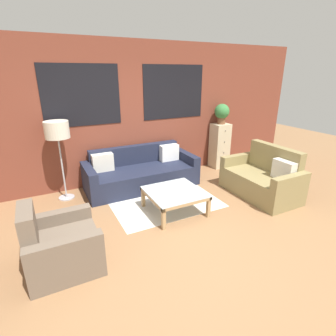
# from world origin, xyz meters

# --- Properties ---
(ground_plane) EXTENTS (16.00, 16.00, 0.00)m
(ground_plane) POSITION_xyz_m (0.00, 0.00, 0.00)
(ground_plane) COLOR #8E6642
(wall_back_brick) EXTENTS (8.40, 0.09, 2.80)m
(wall_back_brick) POSITION_xyz_m (0.00, 2.44, 1.41)
(wall_back_brick) COLOR brown
(wall_back_brick) RESTS_ON ground_plane
(rug) EXTENTS (1.86, 1.66, 0.00)m
(rug) POSITION_xyz_m (0.07, 1.26, 0.00)
(rug) COLOR silver
(rug) RESTS_ON ground_plane
(couch_dark) EXTENTS (2.22, 0.88, 0.78)m
(couch_dark) POSITION_xyz_m (-0.03, 1.95, 0.28)
(couch_dark) COLOR #1E2338
(couch_dark) RESTS_ON ground_plane
(settee_vintage) EXTENTS (0.80, 1.42, 0.92)m
(settee_vintage) POSITION_xyz_m (1.85, 0.53, 0.31)
(settee_vintage) COLOR olive
(settee_vintage) RESTS_ON ground_plane
(armchair_corner) EXTENTS (0.80, 0.81, 0.84)m
(armchair_corner) POSITION_xyz_m (-1.75, 0.16, 0.28)
(armchair_corner) COLOR #6B5B4C
(armchair_corner) RESTS_ON ground_plane
(coffee_table) EXTENTS (0.87, 0.87, 0.37)m
(coffee_table) POSITION_xyz_m (0.07, 0.71, 0.32)
(coffee_table) COLOR silver
(coffee_table) RESTS_ON ground_plane
(floor_lamp) EXTENTS (0.41, 0.41, 1.43)m
(floor_lamp) POSITION_xyz_m (-1.48, 2.06, 1.23)
(floor_lamp) COLOR #B2B2B7
(floor_lamp) RESTS_ON ground_plane
(drawer_cabinet) EXTENTS (0.39, 0.37, 1.06)m
(drawer_cabinet) POSITION_xyz_m (2.10, 2.19, 0.53)
(drawer_cabinet) COLOR #C6B793
(drawer_cabinet) RESTS_ON ground_plane
(potted_plant) EXTENTS (0.34, 0.34, 0.46)m
(potted_plant) POSITION_xyz_m (2.10, 2.19, 1.32)
(potted_plant) COLOR brown
(potted_plant) RESTS_ON drawer_cabinet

